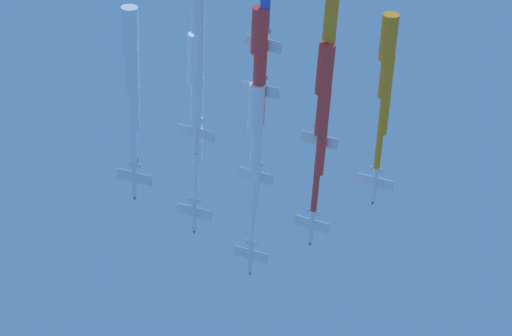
# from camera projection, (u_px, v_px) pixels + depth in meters

# --- Properties ---
(jet_lead) EXTENTS (37.10, 39.07, 4.53)m
(jet_lead) POSITION_uv_depth(u_px,v_px,m) (255.00, 149.00, 241.63)
(jet_lead) COLOR silver
(jet_port_inner) EXTENTS (37.20, 38.94, 4.50)m
(jet_port_inner) POSITION_uv_depth(u_px,v_px,m) (196.00, 101.00, 236.34)
(jet_port_inner) COLOR silver
(jet_starboard_inner) EXTENTS (37.84, 39.05, 4.58)m
(jet_starboard_inner) POSITION_uv_depth(u_px,v_px,m) (322.00, 112.00, 234.39)
(jet_starboard_inner) COLOR silver
(jet_port_mid) EXTENTS (34.18, 36.30, 4.58)m
(jet_port_mid) POSITION_uv_depth(u_px,v_px,m) (259.00, 71.00, 232.13)
(jet_port_mid) COLOR silver
(jet_starboard_mid) EXTENTS (34.30, 36.08, 4.50)m
(jet_starboard_mid) POSITION_uv_depth(u_px,v_px,m) (132.00, 71.00, 229.18)
(jet_starboard_mid) COLOR silver
(jet_port_outer) EXTENTS (34.16, 36.44, 4.55)m
(jet_port_outer) POSITION_uv_depth(u_px,v_px,m) (386.00, 78.00, 232.31)
(jet_port_outer) COLOR silver
(jet_starboard_outer) EXTENTS (37.97, 40.16, 4.52)m
(jet_starboard_outer) POSITION_uv_depth(u_px,v_px,m) (197.00, 7.00, 223.77)
(jet_starboard_outer) COLOR silver
(jet_trail_port) EXTENTS (38.55, 39.87, 4.58)m
(jet_trail_port) POSITION_uv_depth(u_px,v_px,m) (331.00, 14.00, 223.81)
(jet_trail_port) COLOR silver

